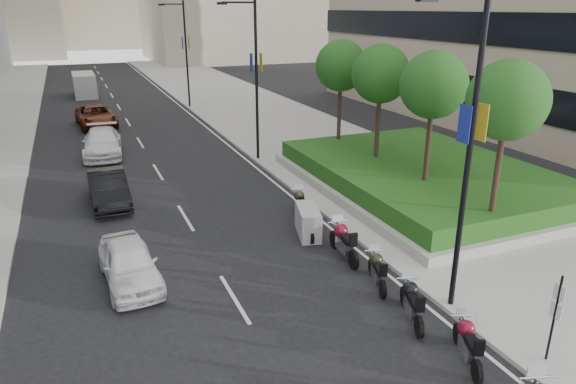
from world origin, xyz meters
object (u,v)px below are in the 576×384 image
motorcycle_6 (300,203)px  delivery_van (85,86)px  lamp_post_1 (254,73)px  car_c (102,143)px  motorcycle_5 (308,222)px  lamp_post_0 (466,144)px  motorcycle_3 (377,270)px  car_d (96,116)px  car_a (129,263)px  motorcycle_4 (343,241)px  motorcycle_2 (412,302)px  lamp_post_2 (184,49)px  motorcycle_1 (468,342)px  parking_sign (555,314)px  car_b (108,188)px

motorcycle_6 → delivery_van: bearing=29.4°
lamp_post_1 → car_c: bearing=149.6°
motorcycle_5 → lamp_post_0: bearing=-150.7°
motorcycle_3 → car_d: 29.10m
car_a → delivery_van: delivery_van is taller
motorcycle_4 → motorcycle_5: bearing=15.2°
motorcycle_2 → car_c: car_c is taller
motorcycle_2 → car_d: bearing=32.8°
lamp_post_2 → car_d: bearing=-149.4°
motorcycle_1 → motorcycle_5: bearing=26.8°
motorcycle_3 → motorcycle_2: bearing=-166.0°
motorcycle_1 → motorcycle_3: (-0.05, 4.13, -0.01)m
motorcycle_3 → car_a: (-7.30, 3.25, 0.15)m
motorcycle_3 → car_c: 20.93m
motorcycle_1 → delivery_van: bearing=31.9°
lamp_post_2 → motorcycle_2: size_ratio=4.33×
parking_sign → car_a: bearing=137.8°
lamp_post_2 → car_a: (-8.45, -29.73, -4.37)m
motorcycle_2 → motorcycle_5: motorcycle_5 is taller
lamp_post_2 → car_d: lamp_post_2 is taller
delivery_van → motorcycle_1: bearing=-82.3°
parking_sign → motorcycle_5: parking_sign is taller
parking_sign → motorcycle_1: parking_sign is taller
car_c → car_d: (0.16, 8.55, 0.01)m
parking_sign → lamp_post_0: bearing=102.3°
motorcycle_6 → car_a: (-7.41, -3.12, 0.14)m
motorcycle_1 → parking_sign: bearing=-93.2°
motorcycle_4 → car_d: (-6.73, 26.15, 0.14)m
motorcycle_3 → car_d: bearing=31.7°
car_c → car_d: 8.55m
motorcycle_4 → lamp_post_0: bearing=-158.2°
motorcycle_2 → motorcycle_6: bearing=18.6°
car_c → delivery_van: delivery_van is taller
car_c → car_d: car_d is taller
motorcycle_5 → motorcycle_6: (0.55, 2.05, -0.02)m
lamp_post_0 → parking_sign: 4.74m
motorcycle_6 → car_b: 8.73m
motorcycle_2 → motorcycle_1: bearing=-154.0°
lamp_post_0 → motorcycle_4: lamp_post_0 is taller
lamp_post_1 → parking_sign: (0.66, -20.00, -3.61)m
lamp_post_0 → parking_sign: lamp_post_0 is taller
car_c → car_d: bearing=93.8°
parking_sign → car_c: 26.27m
car_a → car_b: 7.70m
lamp_post_1 → motorcycle_6: (-1.03, -8.62, -4.51)m
motorcycle_1 → motorcycle_3: bearing=24.2°
motorcycle_2 → car_a: 8.90m
motorcycle_5 → motorcycle_6: motorcycle_5 is taller
motorcycle_4 → car_a: 7.32m
motorcycle_6 → car_d: bearing=36.0°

